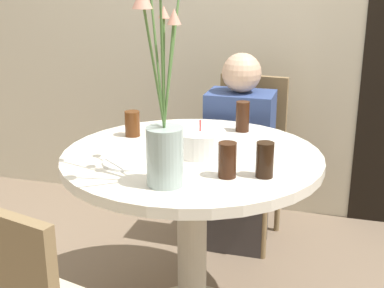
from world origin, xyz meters
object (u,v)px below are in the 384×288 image
at_px(chair_right_flank, 247,149).
at_px(birthday_cake, 200,143).
at_px(drink_glass_3, 132,124).
at_px(flower_vase, 163,127).
at_px(drink_glass_2, 243,117).
at_px(side_plate, 128,162).
at_px(person_boy, 239,160).
at_px(drink_glass_0, 265,160).
at_px(drink_glass_1, 227,160).

xyz_separation_m(chair_right_flank, birthday_cake, (-0.04, -0.86, 0.30)).
bearing_deg(drink_glass_3, flower_vase, -57.58).
bearing_deg(drink_glass_2, side_plate, -122.12).
xyz_separation_m(chair_right_flank, drink_glass_2, (0.06, -0.49, 0.32)).
xyz_separation_m(drink_glass_2, person_boy, (-0.07, 0.34, -0.33)).
distance_m(birthday_cake, drink_glass_0, 0.33).
distance_m(birthday_cake, flower_vase, 0.37).
bearing_deg(person_boy, flower_vase, -93.58).
relative_size(side_plate, person_boy, 0.18).
bearing_deg(side_plate, birthday_cake, 35.89).
bearing_deg(drink_glass_2, chair_right_flank, 96.66).
height_order(birthday_cake, drink_glass_2, birthday_cake).
distance_m(birthday_cake, drink_glass_2, 0.38).
bearing_deg(drink_glass_2, birthday_cake, -105.42).
distance_m(birthday_cake, person_boy, 0.77).
bearing_deg(chair_right_flank, drink_glass_3, -114.32).
distance_m(side_plate, drink_glass_0, 0.52).
xyz_separation_m(chair_right_flank, drink_glass_0, (0.24, -1.03, 0.32)).
bearing_deg(drink_glass_1, person_boy, 97.89).
xyz_separation_m(birthday_cake, person_boy, (0.03, 0.70, -0.31)).
height_order(drink_glass_3, person_boy, person_boy).
bearing_deg(drink_glass_1, drink_glass_0, 16.52).
xyz_separation_m(drink_glass_0, drink_glass_3, (-0.63, 0.33, -0.01)).
xyz_separation_m(flower_vase, side_plate, (-0.20, 0.16, -0.20)).
relative_size(chair_right_flank, drink_glass_3, 8.15).
height_order(birthday_cake, flower_vase, flower_vase).
bearing_deg(drink_glass_1, flower_vase, -145.80).
relative_size(side_plate, drink_glass_0, 1.53).
height_order(flower_vase, drink_glass_3, flower_vase).
bearing_deg(chair_right_flank, flower_vase, -88.66).
distance_m(flower_vase, drink_glass_1, 0.27).
distance_m(birthday_cake, side_plate, 0.29).
relative_size(flower_vase, drink_glass_2, 5.53).
relative_size(flower_vase, person_boy, 0.71).
distance_m(chair_right_flank, drink_glass_1, 1.12).
bearing_deg(drink_glass_3, drink_glass_2, 24.20).
relative_size(chair_right_flank, drink_glass_1, 7.19).
xyz_separation_m(side_plate, drink_glass_1, (0.39, -0.03, 0.06)).
distance_m(chair_right_flank, drink_glass_3, 0.86).
relative_size(birthday_cake, drink_glass_3, 1.79).
distance_m(flower_vase, drink_glass_2, 0.72).
bearing_deg(birthday_cake, drink_glass_1, -53.03).
height_order(chair_right_flank, drink_glass_3, chair_right_flank).
bearing_deg(drink_glass_0, person_boy, 106.18).
bearing_deg(person_boy, drink_glass_3, -125.17).
relative_size(birthday_cake, drink_glass_1, 1.58).
distance_m(chair_right_flank, birthday_cake, 0.91).
relative_size(chair_right_flank, drink_glass_0, 7.18).
relative_size(birthday_cake, drink_glass_0, 1.58).
height_order(chair_right_flank, birthday_cake, chair_right_flank).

